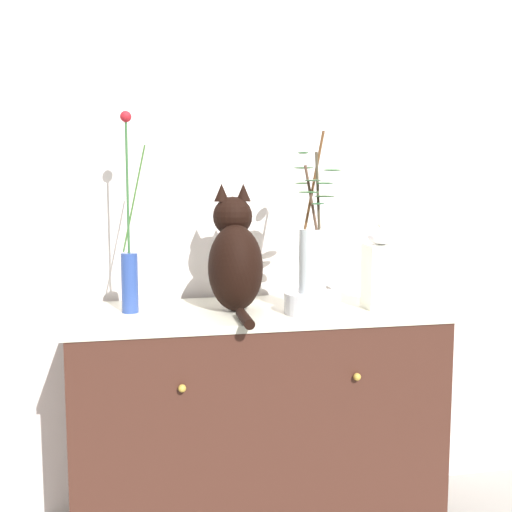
{
  "coord_description": "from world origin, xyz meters",
  "views": [
    {
      "loc": [
        -0.42,
        -2.04,
        1.24
      ],
      "look_at": [
        0.0,
        0.0,
        0.99
      ],
      "focal_mm": 44.0,
      "sensor_mm": 36.0,
      "label": 1
    }
  ],
  "objects_px": {
    "cat_sitting": "(235,258)",
    "sideboard": "(256,424)",
    "vase_slim_green": "(129,266)",
    "vase_glass_clear": "(313,253)",
    "jar_lidded_porcelain": "(380,270)",
    "bowl_porcelain": "(312,303)"
  },
  "relations": [
    {
      "from": "cat_sitting",
      "to": "sideboard",
      "type": "bearing_deg",
      "value": 1.92
    },
    {
      "from": "cat_sitting",
      "to": "vase_slim_green",
      "type": "xyz_separation_m",
      "value": [
        -0.34,
        0.03,
        -0.02
      ]
    },
    {
      "from": "vase_glass_clear",
      "to": "jar_lidded_porcelain",
      "type": "height_order",
      "value": "vase_glass_clear"
    },
    {
      "from": "vase_slim_green",
      "to": "bowl_porcelain",
      "type": "relative_size",
      "value": 3.55
    },
    {
      "from": "sideboard",
      "to": "bowl_porcelain",
      "type": "relative_size",
      "value": 6.74
    },
    {
      "from": "cat_sitting",
      "to": "vase_slim_green",
      "type": "distance_m",
      "value": 0.35
    },
    {
      "from": "sideboard",
      "to": "cat_sitting",
      "type": "bearing_deg",
      "value": -178.08
    },
    {
      "from": "bowl_porcelain",
      "to": "jar_lidded_porcelain",
      "type": "xyz_separation_m",
      "value": [
        0.25,
        0.03,
        0.1
      ]
    },
    {
      "from": "vase_slim_green",
      "to": "jar_lidded_porcelain",
      "type": "xyz_separation_m",
      "value": [
        0.83,
        -0.1,
        -0.02
      ]
    },
    {
      "from": "sideboard",
      "to": "bowl_porcelain",
      "type": "height_order",
      "value": "bowl_porcelain"
    },
    {
      "from": "vase_slim_green",
      "to": "cat_sitting",
      "type": "bearing_deg",
      "value": -5.07
    },
    {
      "from": "cat_sitting",
      "to": "jar_lidded_porcelain",
      "type": "height_order",
      "value": "cat_sitting"
    },
    {
      "from": "cat_sitting",
      "to": "jar_lidded_porcelain",
      "type": "relative_size",
      "value": 1.43
    },
    {
      "from": "bowl_porcelain",
      "to": "vase_slim_green",
      "type": "bearing_deg",
      "value": 167.05
    },
    {
      "from": "cat_sitting",
      "to": "vase_glass_clear",
      "type": "distance_m",
      "value": 0.26
    },
    {
      "from": "sideboard",
      "to": "vase_glass_clear",
      "type": "xyz_separation_m",
      "value": [
        0.17,
        -0.11,
        0.6
      ]
    },
    {
      "from": "jar_lidded_porcelain",
      "to": "sideboard",
      "type": "bearing_deg",
      "value": 170.06
    },
    {
      "from": "sideboard",
      "to": "cat_sitting",
      "type": "xyz_separation_m",
      "value": [
        -0.07,
        -0.0,
        0.58
      ]
    },
    {
      "from": "cat_sitting",
      "to": "bowl_porcelain",
      "type": "xyz_separation_m",
      "value": [
        0.24,
        -0.1,
        -0.14
      ]
    },
    {
      "from": "cat_sitting",
      "to": "vase_glass_clear",
      "type": "bearing_deg",
      "value": -23.51
    },
    {
      "from": "bowl_porcelain",
      "to": "jar_lidded_porcelain",
      "type": "relative_size",
      "value": 0.62
    },
    {
      "from": "vase_slim_green",
      "to": "jar_lidded_porcelain",
      "type": "distance_m",
      "value": 0.84
    }
  ]
}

